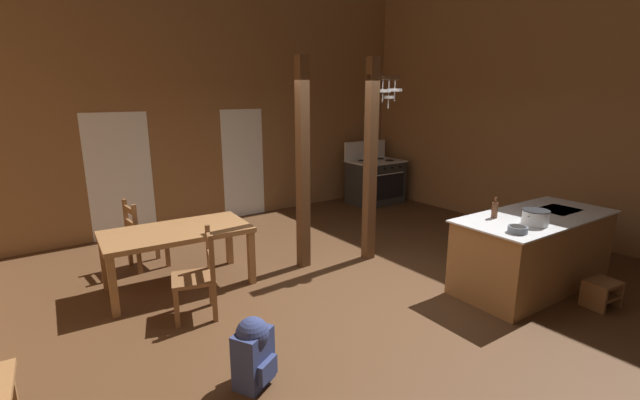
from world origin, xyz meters
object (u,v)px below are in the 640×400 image
(ladderback_chair_by_post, at_px, (198,276))
(bottle_tall_on_counter, at_px, (495,210))
(backpack, at_px, (253,350))
(dining_table, at_px, (177,236))
(step_stool, at_px, (602,292))
(mixing_bowl_on_counter, at_px, (518,229))
(kitchen_island, at_px, (533,251))
(stove_range, at_px, (375,181))
(stockpot_on_counter, at_px, (535,218))
(ladderback_chair_near_window, at_px, (143,236))

(ladderback_chair_by_post, distance_m, bottle_tall_on_counter, 3.46)
(backpack, height_order, bottle_tall_on_counter, bottle_tall_on_counter)
(dining_table, relative_size, ladderback_chair_by_post, 1.85)
(step_stool, height_order, mixing_bowl_on_counter, mixing_bowl_on_counter)
(mixing_bowl_on_counter, bearing_deg, kitchen_island, 15.38)
(stove_range, height_order, bottle_tall_on_counter, stove_range)
(ladderback_chair_by_post, relative_size, mixing_bowl_on_counter, 4.74)
(stove_range, height_order, mixing_bowl_on_counter, stove_range)
(backpack, bearing_deg, bottle_tall_on_counter, -1.27)
(dining_table, bearing_deg, kitchen_island, -35.33)
(stockpot_on_counter, relative_size, mixing_bowl_on_counter, 1.79)
(mixing_bowl_on_counter, xyz_separation_m, bottle_tall_on_counter, (0.31, 0.47, 0.06))
(mixing_bowl_on_counter, bearing_deg, stockpot_on_counter, 5.03)
(dining_table, height_order, backpack, dining_table)
(kitchen_island, height_order, mixing_bowl_on_counter, mixing_bowl_on_counter)
(ladderback_chair_by_post, bearing_deg, stockpot_on_counter, -30.42)
(bottle_tall_on_counter, bearing_deg, stove_range, 65.45)
(stockpot_on_counter, xyz_separation_m, mixing_bowl_on_counter, (-0.41, -0.04, -0.05))
(step_stool, height_order, stockpot_on_counter, stockpot_on_counter)
(step_stool, distance_m, ladderback_chair_by_post, 4.47)
(backpack, xyz_separation_m, bottle_tall_on_counter, (3.15, -0.07, 0.69))
(kitchen_island, relative_size, ladderback_chair_by_post, 2.30)
(kitchen_island, bearing_deg, step_stool, -81.66)
(ladderback_chair_near_window, bearing_deg, stockpot_on_counter, -47.38)
(ladderback_chair_near_window, height_order, stockpot_on_counter, stockpot_on_counter)
(ladderback_chair_near_window, bearing_deg, mixing_bowl_on_counter, -51.35)
(dining_table, xyz_separation_m, stockpot_on_counter, (3.13, -2.71, 0.35))
(kitchen_island, relative_size, step_stool, 5.58)
(stove_range, bearing_deg, step_stool, -103.36)
(backpack, bearing_deg, ladderback_chair_by_post, 87.44)
(step_stool, bearing_deg, mixing_bowl_on_counter, 150.16)
(backpack, bearing_deg, stockpot_on_counter, -8.82)
(backpack, relative_size, stockpot_on_counter, 1.66)
(step_stool, relative_size, bottle_tall_on_counter, 1.57)
(backpack, xyz_separation_m, mixing_bowl_on_counter, (2.85, -0.54, 0.63))
(step_stool, bearing_deg, stove_range, 76.64)
(ladderback_chair_by_post, xyz_separation_m, mixing_bowl_on_counter, (2.79, -1.91, 0.49))
(dining_table, relative_size, backpack, 2.94)
(bottle_tall_on_counter, bearing_deg, kitchen_island, -24.91)
(stove_range, bearing_deg, stockpot_on_counter, -111.27)
(stove_range, bearing_deg, mixing_bowl_on_counter, -115.50)
(step_stool, height_order, bottle_tall_on_counter, bottle_tall_on_counter)
(ladderback_chair_by_post, bearing_deg, dining_table, 85.88)
(kitchen_island, bearing_deg, ladderback_chair_by_post, 155.04)
(kitchen_island, bearing_deg, bottle_tall_on_counter, 155.09)
(ladderback_chair_near_window, xyz_separation_m, backpack, (0.07, -3.11, -0.14))
(ladderback_chair_near_window, relative_size, ladderback_chair_by_post, 1.00)
(dining_table, height_order, ladderback_chair_near_window, ladderback_chair_near_window)
(kitchen_island, height_order, bottle_tall_on_counter, bottle_tall_on_counter)
(dining_table, xyz_separation_m, ladderback_chair_near_window, (-0.19, 0.90, -0.20))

